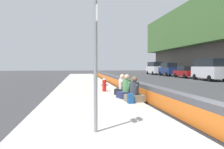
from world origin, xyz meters
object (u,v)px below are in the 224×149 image
object	(u,v)px
route_sign_post	(96,45)
seated_person_foreground	(134,94)
backpack	(131,99)
fire_hydrant	(104,84)
seated_person_rear	(122,88)
parked_car_midline	(185,72)
seated_person_middle	(127,91)
parked_car_farther	(155,68)
parked_car_far	(168,69)
parked_car_fourth	(209,69)

from	to	relation	value
route_sign_post	seated_person_foreground	bearing A→B (deg)	-26.26
backpack	fire_hydrant	bearing A→B (deg)	7.61
seated_person_rear	parked_car_midline	bearing A→B (deg)	-36.62
seated_person_middle	parked_car_midline	size ratio (longest dim) A/B	0.26
parked_car_farther	fire_hydrant	bearing A→B (deg)	154.23
seated_person_middle	parked_car_far	xyz separation A→B (m)	(25.01, -13.13, 0.68)
seated_person_foreground	seated_person_middle	xyz separation A→B (m)	(1.10, 0.10, 0.02)
seated_person_middle	parked_car_farther	xyz separation A→B (m)	(31.38, -12.97, 0.85)
route_sign_post	seated_person_foreground	world-z (taller)	route_sign_post
fire_hydrant	seated_person_rear	distance (m)	1.76
seated_person_rear	parked_car_midline	xyz separation A→B (m)	(17.57, -13.05, 0.37)
parked_car_far	parked_car_farther	xyz separation A→B (m)	(6.38, 0.16, 0.17)
route_sign_post	seated_person_middle	xyz separation A→B (m)	(5.29, -1.97, -1.70)
seated_person_rear	parked_car_far	distance (m)	27.01
seated_person_foreground	parked_car_fourth	world-z (taller)	parked_car_fourth
seated_person_middle	parked_car_fourth	distance (m)	18.31
fire_hydrant	seated_person_rear	xyz separation A→B (m)	(-1.55, -0.83, -0.10)
fire_hydrant	parked_car_fourth	size ratio (longest dim) A/B	0.17
parked_car_farther	seated_person_rear	bearing A→B (deg)	156.71
fire_hydrant	backpack	bearing A→B (deg)	-172.39
route_sign_post	parked_car_far	xyz separation A→B (m)	(30.29, -15.10, -1.03)
route_sign_post	fire_hydrant	xyz separation A→B (m)	(8.22, -1.19, -1.62)
fire_hydrant	parked_car_midline	xyz separation A→B (m)	(16.02, -13.88, 0.27)
seated_person_middle	backpack	distance (m)	1.55
backpack	parked_car_far	distance (m)	29.70
seated_person_foreground	parked_car_far	bearing A→B (deg)	-26.53
backpack	parked_car_far	bearing A→B (deg)	-26.63
fire_hydrant	parked_car_farther	bearing A→B (deg)	-25.77
seated_person_foreground	parked_car_midline	xyz separation A→B (m)	(20.05, -13.01, 0.37)
seated_person_foreground	parked_car_midline	distance (m)	23.90
route_sign_post	backpack	xyz separation A→B (m)	(3.76, -1.79, -1.88)
fire_hydrant	seated_person_rear	bearing A→B (deg)	-151.96
route_sign_post	parked_car_far	bearing A→B (deg)	-26.49
parked_car_fourth	parked_car_farther	xyz separation A→B (m)	(18.47, -0.02, 0.00)
seated_person_rear	seated_person_middle	bearing A→B (deg)	177.74
parked_car_midline	fire_hydrant	bearing A→B (deg)	139.09
route_sign_post	fire_hydrant	world-z (taller)	route_sign_post
fire_hydrant	parked_car_far	bearing A→B (deg)	-32.20
seated_person_foreground	parked_car_fourth	distance (m)	19.04
parked_car_farther	seated_person_foreground	bearing A→B (deg)	158.39
parked_car_midline	parked_car_far	world-z (taller)	parked_car_far
fire_hydrant	seated_person_middle	world-z (taller)	seated_person_middle
seated_person_middle	parked_car_farther	bearing A→B (deg)	-22.45
fire_hydrant	seated_person_foreground	distance (m)	4.12
seated_person_rear	parked_car_fourth	bearing A→B (deg)	-48.18
parked_car_fourth	parked_car_farther	world-z (taller)	same
seated_person_middle	parked_car_fourth	world-z (taller)	parked_car_fourth
fire_hydrant	parked_car_farther	size ratio (longest dim) A/B	0.17
seated_person_foreground	parked_car_far	world-z (taller)	parked_car_far
backpack	parked_car_midline	size ratio (longest dim) A/B	0.09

